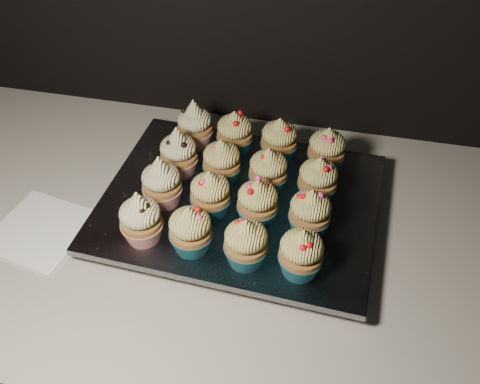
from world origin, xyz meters
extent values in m
cube|color=black|center=(0.00, 1.70, 0.43)|extent=(2.40, 0.60, 0.86)
cube|color=beige|center=(0.00, 1.70, 0.88)|extent=(2.44, 0.64, 0.04)
cube|color=white|center=(-0.27, 1.63, 0.90)|extent=(0.16, 0.16, 0.00)
cube|color=black|center=(0.04, 1.73, 0.91)|extent=(0.42, 0.33, 0.02)
cube|color=silver|center=(0.04, 1.73, 0.93)|extent=(0.46, 0.36, 0.01)
cone|color=#A41716|center=(-0.09, 1.62, 0.95)|extent=(0.06, 0.06, 0.03)
ellipsoid|color=#FFF2B3|center=(-0.09, 1.62, 0.99)|extent=(0.06, 0.06, 0.04)
cone|color=#FFF2B3|center=(-0.09, 1.62, 1.02)|extent=(0.03, 0.03, 0.03)
cone|color=#185D72|center=(-0.01, 1.62, 0.95)|extent=(0.06, 0.06, 0.03)
ellipsoid|color=#F0D979|center=(-0.01, 1.62, 0.99)|extent=(0.06, 0.06, 0.04)
cone|color=#F0D979|center=(-0.01, 1.62, 1.01)|extent=(0.03, 0.03, 0.02)
cone|color=#185D72|center=(0.07, 1.61, 0.95)|extent=(0.06, 0.06, 0.03)
ellipsoid|color=#F0D979|center=(0.07, 1.61, 0.99)|extent=(0.06, 0.06, 0.04)
cone|color=#F0D979|center=(0.07, 1.61, 1.01)|extent=(0.03, 0.03, 0.02)
cone|color=#185D72|center=(0.15, 1.61, 0.95)|extent=(0.06, 0.06, 0.03)
ellipsoid|color=#F0D979|center=(0.15, 1.61, 0.99)|extent=(0.06, 0.06, 0.04)
cone|color=#F0D979|center=(0.15, 1.61, 1.01)|extent=(0.03, 0.03, 0.02)
cone|color=#A41716|center=(-0.08, 1.70, 0.95)|extent=(0.06, 0.06, 0.03)
ellipsoid|color=#FFF2B3|center=(-0.08, 1.70, 0.99)|extent=(0.06, 0.06, 0.04)
cone|color=#FFF2B3|center=(-0.08, 1.70, 1.02)|extent=(0.03, 0.03, 0.03)
cone|color=#185D72|center=(0.00, 1.70, 0.95)|extent=(0.06, 0.06, 0.03)
ellipsoid|color=#F0D979|center=(0.00, 1.70, 0.99)|extent=(0.06, 0.06, 0.04)
cone|color=#F0D979|center=(0.00, 1.70, 1.01)|extent=(0.03, 0.03, 0.02)
cone|color=#185D72|center=(0.07, 1.69, 0.95)|extent=(0.06, 0.06, 0.03)
ellipsoid|color=#F0D979|center=(0.07, 1.69, 0.99)|extent=(0.06, 0.06, 0.04)
cone|color=#F0D979|center=(0.07, 1.69, 1.01)|extent=(0.03, 0.03, 0.02)
cone|color=#185D72|center=(0.15, 1.69, 0.95)|extent=(0.06, 0.06, 0.03)
ellipsoid|color=#F0D979|center=(0.15, 1.69, 0.99)|extent=(0.06, 0.06, 0.04)
cone|color=#F0D979|center=(0.15, 1.69, 1.01)|extent=(0.03, 0.03, 0.02)
cone|color=#A41716|center=(-0.08, 1.78, 0.95)|extent=(0.06, 0.06, 0.03)
ellipsoid|color=#FFF2B3|center=(-0.08, 1.78, 0.99)|extent=(0.06, 0.06, 0.04)
cone|color=#FFF2B3|center=(-0.08, 1.78, 1.02)|extent=(0.03, 0.03, 0.03)
cone|color=#185D72|center=(0.00, 1.77, 0.95)|extent=(0.06, 0.06, 0.03)
ellipsoid|color=#F0D979|center=(0.00, 1.77, 0.99)|extent=(0.06, 0.06, 0.04)
cone|color=#F0D979|center=(0.00, 1.77, 1.01)|extent=(0.03, 0.03, 0.02)
cone|color=#185D72|center=(0.07, 1.77, 0.95)|extent=(0.06, 0.06, 0.03)
ellipsoid|color=#F0D979|center=(0.07, 1.77, 0.99)|extent=(0.06, 0.06, 0.04)
cone|color=#F0D979|center=(0.07, 1.77, 1.01)|extent=(0.03, 0.03, 0.02)
cone|color=#185D72|center=(0.15, 1.76, 0.95)|extent=(0.06, 0.06, 0.03)
ellipsoid|color=#F0D979|center=(0.15, 1.76, 0.99)|extent=(0.06, 0.06, 0.04)
cone|color=#F0D979|center=(0.15, 1.76, 1.01)|extent=(0.03, 0.03, 0.02)
cone|color=#A41716|center=(-0.07, 1.86, 0.95)|extent=(0.06, 0.06, 0.03)
ellipsoid|color=#FFF2B3|center=(-0.07, 1.86, 0.99)|extent=(0.06, 0.06, 0.04)
cone|color=#FFF2B3|center=(-0.07, 1.86, 1.02)|extent=(0.03, 0.03, 0.03)
cone|color=#185D72|center=(0.00, 1.85, 0.95)|extent=(0.06, 0.06, 0.03)
ellipsoid|color=#F0D979|center=(0.00, 1.85, 0.99)|extent=(0.06, 0.06, 0.04)
cone|color=#F0D979|center=(0.00, 1.85, 1.01)|extent=(0.03, 0.03, 0.02)
cone|color=#185D72|center=(0.08, 1.85, 0.95)|extent=(0.06, 0.06, 0.03)
ellipsoid|color=#F0D979|center=(0.08, 1.85, 0.99)|extent=(0.06, 0.06, 0.04)
cone|color=#F0D979|center=(0.08, 1.85, 1.01)|extent=(0.03, 0.03, 0.02)
cone|color=#185D72|center=(0.16, 1.84, 0.95)|extent=(0.06, 0.06, 0.03)
ellipsoid|color=#F0D979|center=(0.16, 1.84, 0.99)|extent=(0.06, 0.06, 0.04)
cone|color=#F0D979|center=(0.16, 1.84, 1.01)|extent=(0.03, 0.03, 0.02)
camera|label=1|loc=(0.17, 1.13, 1.54)|focal=40.00mm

